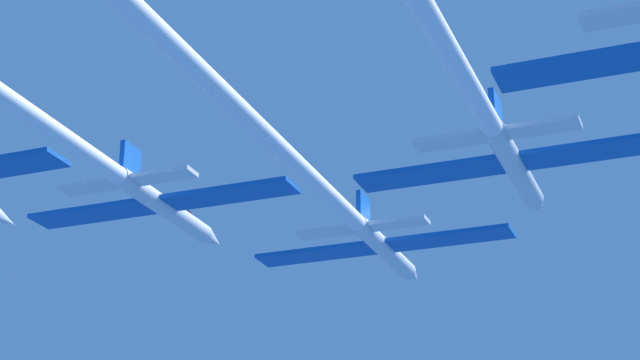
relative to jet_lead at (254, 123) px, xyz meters
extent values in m
cylinder|color=silver|center=(0.00, 19.02, -0.02)|extent=(1.06, 9.61, 1.06)
cone|color=silver|center=(0.00, 24.88, -0.02)|extent=(1.04, 2.11, 1.04)
ellipsoid|color=black|center=(0.00, 21.13, 0.43)|extent=(0.74, 1.92, 0.53)
cube|color=#0F51B2|center=(-4.18, 18.54, -0.02)|extent=(7.30, 2.11, 0.23)
cube|color=#0F51B2|center=(4.18, 18.54, -0.02)|extent=(7.30, 2.11, 0.23)
cube|color=#0F51B2|center=(0.00, 15.17, 1.28)|extent=(0.28, 1.73, 1.54)
cube|color=silver|center=(-2.17, 14.98, -0.02)|extent=(3.29, 1.27, 0.23)
cube|color=silver|center=(2.17, 14.98, -0.02)|extent=(3.29, 1.27, 0.23)
cylinder|color=white|center=(0.00, -10.16, -0.02)|extent=(0.95, 48.75, 0.95)
cylinder|color=silver|center=(-9.27, 8.69, 0.28)|extent=(1.06, 9.61, 1.06)
cone|color=silver|center=(-9.27, 14.55, 0.28)|extent=(1.04, 2.11, 1.04)
ellipsoid|color=black|center=(-9.27, 10.80, 0.73)|extent=(0.74, 1.92, 0.53)
cube|color=#0F51B2|center=(-13.45, 8.20, 0.28)|extent=(7.30, 2.11, 0.23)
cube|color=#0F51B2|center=(-5.09, 8.20, 0.28)|extent=(7.30, 2.11, 0.23)
cube|color=#0F51B2|center=(-9.27, 4.84, 1.57)|extent=(0.28, 1.73, 1.54)
cube|color=silver|center=(-11.44, 4.65, 0.28)|extent=(3.29, 1.27, 0.23)
cube|color=silver|center=(-7.10, 4.65, 0.28)|extent=(3.29, 1.27, 0.23)
cylinder|color=silver|center=(9.99, 8.82, -0.13)|extent=(1.06, 9.61, 1.06)
cone|color=silver|center=(9.99, 14.68, -0.13)|extent=(1.04, 2.11, 1.04)
ellipsoid|color=black|center=(9.99, 10.94, 0.32)|extent=(0.74, 1.92, 0.53)
cube|color=#0F51B2|center=(5.81, 8.34, -0.13)|extent=(7.30, 2.11, 0.23)
cube|color=#0F51B2|center=(14.17, 8.34, -0.13)|extent=(7.30, 2.11, 0.23)
cube|color=#0F51B2|center=(9.99, 4.98, 1.17)|extent=(0.28, 1.73, 1.54)
cube|color=silver|center=(7.82, 4.79, -0.13)|extent=(3.29, 1.27, 0.23)
cube|color=silver|center=(12.16, 4.79, -0.13)|extent=(3.29, 1.27, 0.23)
cone|color=silver|center=(-18.10, 6.39, -0.04)|extent=(1.04, 2.11, 1.04)
cube|color=#0F51B2|center=(14.79, -0.25, 0.00)|extent=(7.30, 2.11, 0.23)
cube|color=silver|center=(16.79, -3.80, 0.00)|extent=(3.29, 1.27, 0.23)
camera|label=1|loc=(19.14, -41.37, -21.11)|focal=62.51mm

